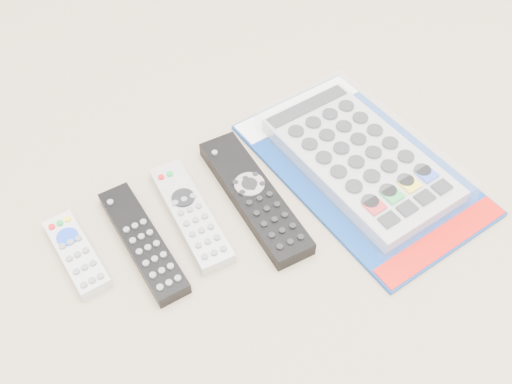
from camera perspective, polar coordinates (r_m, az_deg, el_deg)
remote_small_grey at (r=0.80m, az=-17.51°, el=-5.90°), size 0.04×0.14×0.02m
remote_slim_black at (r=0.79m, az=-11.25°, el=-4.90°), size 0.05×0.20×0.02m
remote_silver_dvd at (r=0.81m, az=-6.55°, el=-2.23°), size 0.07×0.20×0.02m
remote_large_black at (r=0.82m, az=-0.19°, el=-0.42°), size 0.08×0.25×0.03m
jumbo_remote_packaged at (r=0.87m, az=10.36°, el=3.39°), size 0.23×0.37×0.05m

